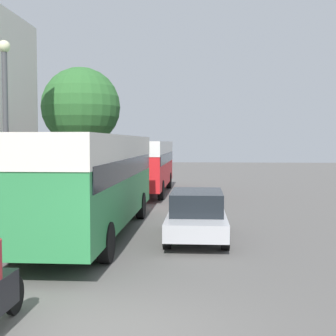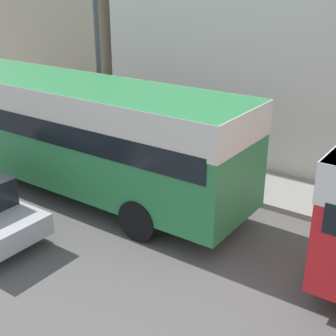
% 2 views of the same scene
% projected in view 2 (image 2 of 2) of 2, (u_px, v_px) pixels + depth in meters
% --- Properties ---
extents(sidewalk, '(2.20, 120.00, 0.15)m').
position_uv_depth(sidewalk, '(1.00, 119.00, 19.81)').
color(sidewalk, gray).
rests_on(sidewalk, ground_plane).
extents(building_midblock, '(6.46, 9.04, 8.16)m').
position_uv_depth(building_midblock, '(270.00, 26.00, 16.28)').
color(building_midblock, silver).
rests_on(building_midblock, ground_plane).
extents(bus_lead, '(2.55, 10.68, 3.14)m').
position_uv_depth(bus_lead, '(69.00, 121.00, 12.77)').
color(bus_lead, '#2D8447').
rests_on(bus_lead, ground_plane).
extents(lamp_post, '(0.36, 0.36, 5.75)m').
position_uv_depth(lamp_post, '(98.00, 50.00, 14.44)').
color(lamp_post, '#47474C').
rests_on(lamp_post, sidewalk).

